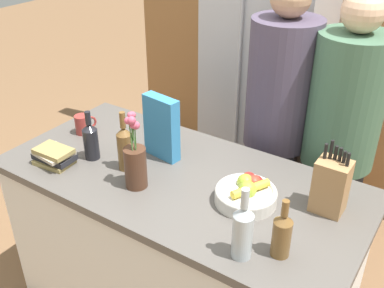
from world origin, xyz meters
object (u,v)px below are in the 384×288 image
flower_vase (135,163)px  person_at_sink (278,120)px  fruit_bowl (247,192)px  knife_block (331,186)px  coffee_mug (83,124)px  person_in_blue (340,139)px  refrigerator (268,73)px  bottle_vinegar (282,234)px  bottle_oil (125,147)px  bottle_wine (243,231)px  bottle_water (91,140)px  book_stack (54,156)px  cereal_box (162,128)px

flower_vase → person_at_sink: person_at_sink is taller
fruit_bowl → knife_block: bearing=23.3°
coffee_mug → person_in_blue: size_ratio=0.07×
refrigerator → fruit_bowl: bearing=-68.3°
person_in_blue → bottle_vinegar: bearing=-102.3°
bottle_oil → bottle_wine: 0.75m
knife_block → bottle_water: size_ratio=1.25×
bottle_oil → refrigerator: bearing=86.2°
knife_block → coffee_mug: bearing=-176.6°
refrigerator → bottle_wine: 1.67m
person_in_blue → coffee_mug: bearing=-169.3°
flower_vase → bottle_wine: 0.60m
refrigerator → person_at_sink: (0.34, -0.59, -0.01)m
fruit_bowl → knife_block: 0.34m
flower_vase → bottle_wine: (0.59, -0.13, -0.00)m
book_stack → bottle_wine: (1.03, -0.05, 0.07)m
person_at_sink → cereal_box: bearing=-124.7°
fruit_bowl → book_stack: fruit_bowl is taller
refrigerator → book_stack: 1.54m
bottle_vinegar → cereal_box: bearing=157.7°
bottle_oil → bottle_water: (-0.20, -0.02, -0.02)m
bottle_wine → person_in_blue: 0.96m
bottle_water → person_at_sink: (0.62, 0.76, -0.04)m
coffee_mug → person_at_sink: (0.84, 0.61, 0.01)m
fruit_bowl → knife_block: (0.30, 0.13, 0.08)m
cereal_box → bottle_oil: bearing=-111.9°
bottle_vinegar → bottle_oil: bearing=171.3°
book_stack → bottle_vinegar: size_ratio=0.85×
flower_vase → person_in_blue: (0.63, 0.83, -0.08)m
knife_block → bottle_water: bearing=-167.7°
refrigerator → person_at_sink: 0.68m
refrigerator → coffee_mug: (-0.51, -1.19, -0.01)m
book_stack → flower_vase: bearing=9.6°
bottle_oil → bottle_vinegar: (0.83, -0.13, -0.02)m
knife_block → person_at_sink: bearing=131.0°
book_stack → refrigerator: bearing=75.1°
coffee_mug → person_in_blue: 1.33m
bottle_wine → person_at_sink: bearing=107.0°
flower_vase → coffee_mug: size_ratio=3.20×
knife_block → bottle_vinegar: (-0.05, -0.34, -0.02)m
bottle_oil → person_in_blue: (0.76, 0.75, -0.07)m
knife_block → bottle_vinegar: knife_block is taller
refrigerator → bottle_oil: size_ratio=6.59×
coffee_mug → bottle_vinegar: 1.28m
cereal_box → bottle_wine: 0.76m
cereal_box → person_at_sink: 0.67m
refrigerator → knife_block: 1.37m
refrigerator → flower_vase: refrigerator is taller
fruit_bowl → book_stack: bearing=-164.7°
cereal_box → bottle_vinegar: size_ratio=1.32×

